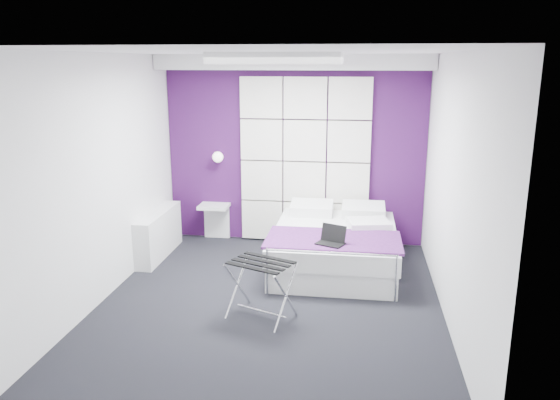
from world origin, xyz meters
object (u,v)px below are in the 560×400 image
radiator (159,234)px  wall_lamp (219,157)px  nightstand (214,206)px  laptop (331,239)px  luggage_rack (261,290)px  bed (335,246)px

radiator → wall_lamp: bearing=49.9°
nightstand → laptop: bearing=-39.8°
wall_lamp → luggage_rack: (1.01, -2.34, -0.93)m
radiator → nightstand: (0.56, 0.72, 0.21)m
bed → laptop: 0.70m
luggage_rack → wall_lamp: bearing=136.1°
luggage_rack → radiator: bearing=159.0°
bed → laptop: size_ratio=6.30×
radiator → laptop: size_ratio=4.06×
wall_lamp → nightstand: 0.72m
bed → luggage_rack: bed is taller
bed → nightstand: size_ratio=4.48×
wall_lamp → bed: 2.11m
nightstand → luggage_rack: bearing=-64.6°
wall_lamp → bed: wall_lamp is taller
nightstand → laptop: size_ratio=1.41×
radiator → nightstand: radiator is taller
wall_lamp → bed: size_ratio=0.08×
wall_lamp → laptop: (1.65, -1.48, -0.64)m
radiator → laptop: 2.42m
luggage_rack → laptop: bearing=75.8°
bed → laptop: laptop is taller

